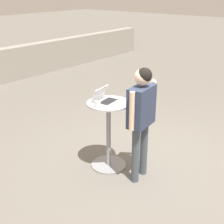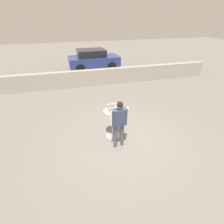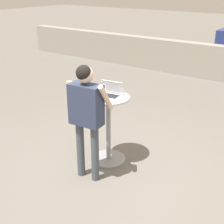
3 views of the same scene
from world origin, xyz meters
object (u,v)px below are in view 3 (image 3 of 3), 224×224
(laptop, at_px, (110,92))
(coffee_mug, at_px, (95,91))
(cafe_table, at_px, (108,126))
(standing_person, at_px, (86,109))

(laptop, relative_size, coffee_mug, 3.66)
(cafe_table, relative_size, laptop, 2.77)
(laptop, relative_size, standing_person, 0.23)
(laptop, bearing_deg, standing_person, -85.58)
(laptop, xyz_separation_m, coffee_mug, (-0.23, -0.06, -0.00))
(coffee_mug, distance_m, standing_person, 0.62)
(cafe_table, relative_size, coffee_mug, 10.16)
(standing_person, bearing_deg, laptop, 94.42)
(coffee_mug, relative_size, standing_person, 0.06)
(laptop, bearing_deg, coffee_mug, -165.16)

